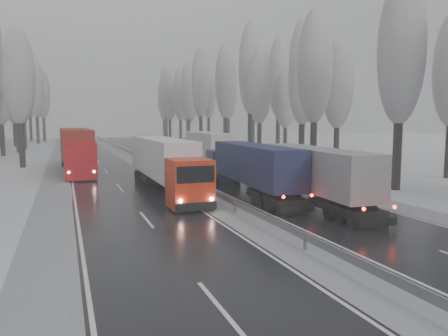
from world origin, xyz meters
TOP-DOWN VIEW (x-y plane):
  - ground at (0.00, 0.00)m, footprint 260.00×260.00m
  - carriageway_right at (5.25, 30.00)m, footprint 7.50×200.00m
  - carriageway_left at (-5.25, 30.00)m, footprint 7.50×200.00m
  - median_slush at (0.00, 30.00)m, footprint 3.00×200.00m
  - shoulder_right at (10.20, 30.00)m, footprint 2.40×200.00m
  - shoulder_left at (-10.20, 30.00)m, footprint 2.40×200.00m
  - median_guardrail at (0.00, 29.99)m, footprint 0.12×200.00m
  - tree_16 at (15.04, 15.67)m, footprint 3.60×3.60m
  - tree_18 at (14.51, 27.03)m, footprint 3.60×3.60m
  - tree_19 at (20.02, 31.03)m, footprint 3.60×3.60m
  - tree_20 at (17.90, 35.17)m, footprint 3.60×3.60m
  - tree_21 at (20.12, 39.17)m, footprint 3.60×3.60m
  - tree_22 at (17.02, 45.60)m, footprint 3.60×3.60m
  - tree_23 at (23.31, 49.60)m, footprint 3.60×3.60m
  - tree_24 at (17.90, 51.02)m, footprint 3.60×3.60m
  - tree_25 at (24.81, 55.02)m, footprint 3.60×3.60m
  - tree_26 at (17.56, 61.27)m, footprint 3.60×3.60m
  - tree_27 at (24.72, 65.27)m, footprint 3.60×3.60m
  - tree_28 at (16.34, 71.95)m, footprint 3.60×3.60m
  - tree_29 at (23.71, 75.95)m, footprint 3.60×3.60m
  - tree_30 at (16.56, 81.70)m, footprint 3.60×3.60m
  - tree_31 at (22.48, 85.70)m, footprint 3.60×3.60m
  - tree_32 at (16.63, 89.21)m, footprint 3.60×3.60m
  - tree_33 at (19.77, 93.21)m, footprint 3.60×3.60m
  - tree_34 at (15.73, 96.32)m, footprint 3.60×3.60m
  - tree_35 at (24.94, 100.32)m, footprint 3.60×3.60m
  - tree_36 at (17.04, 106.16)m, footprint 3.60×3.60m
  - tree_37 at (24.02, 110.16)m, footprint 3.60×3.60m
  - tree_38 at (18.73, 116.73)m, footprint 3.60×3.60m
  - tree_39 at (21.55, 120.73)m, footprint 3.60×3.60m
  - tree_62 at (-13.94, 43.73)m, footprint 3.60×3.60m
  - tree_66 at (-18.16, 62.35)m, footprint 3.60×3.60m
  - tree_68 at (-16.58, 69.11)m, footprint 3.60×3.60m
  - tree_70 at (-16.33, 79.19)m, footprint 3.60×3.60m
  - tree_72 at (-18.93, 88.54)m, footprint 3.60×3.60m
  - tree_73 at (-21.82, 92.54)m, footprint 3.60×3.60m
  - tree_74 at (-15.07, 99.33)m, footprint 3.60×3.60m
  - tree_76 at (-14.05, 108.72)m, footprint 3.60×3.60m
  - tree_77 at (-19.66, 112.72)m, footprint 3.60×3.60m
  - tree_78 at (-17.56, 115.31)m, footprint 3.60×3.60m
  - tree_79 at (-20.33, 119.31)m, footprint 3.60×3.60m
  - truck_grey_tarp at (5.49, 13.09)m, footprint 3.36×14.59m
  - truck_blue_box at (3.19, 17.32)m, footprint 3.00×14.69m
  - truck_cream_box at (6.98, 39.99)m, footprint 3.18×15.61m
  - box_truck_distant at (5.39, 74.45)m, footprint 3.08×7.48m
  - truck_red_white at (-2.30, 20.51)m, footprint 2.61×15.84m
  - truck_red_red at (-8.20, 36.49)m, footprint 3.20×17.73m

SIDE VIEW (x-z plane):
  - ground at x=0.00m, z-range 0.00..0.00m
  - carriageway_right at x=5.25m, z-range 0.00..0.03m
  - carriageway_left at x=-5.25m, z-range 0.00..0.03m
  - median_slush at x=0.00m, z-range 0.00..0.04m
  - shoulder_right at x=10.20m, z-range 0.00..0.04m
  - shoulder_left at x=-10.20m, z-range 0.00..0.04m
  - median_guardrail at x=0.00m, z-range 0.22..0.98m
  - box_truck_distant at x=5.39m, z-range 0.03..2.74m
  - truck_grey_tarp at x=5.49m, z-range 0.31..4.02m
  - truck_blue_box at x=3.19m, z-range 0.31..4.06m
  - truck_cream_box at x=6.98m, z-range 0.33..4.31m
  - truck_red_white at x=-2.30m, z-range 0.34..4.39m
  - truck_red_red at x=-8.20m, z-range 0.38..4.91m
  - tree_23 at x=23.31m, z-range 1.99..15.54m
  - tree_77 at x=-19.66m, z-range 2.10..16.42m
  - tree_33 at x=19.77m, z-range 2.10..16.42m
  - tree_19 at x=20.02m, z-range 2.13..16.70m
  - tree_72 at x=-18.93m, z-range 2.21..17.31m
  - tree_66 at x=-18.16m, z-range 2.22..17.45m
  - tree_20 at x=17.90m, z-range 2.29..18.00m
  - tree_22 at x=17.02m, z-range 2.31..18.17m
  - tree_62 at x=-13.94m, z-range 2.34..18.38m
  - tree_39 at x=21.55m, z-range 2.36..18.54m
  - tree_37 at x=24.02m, z-range 2.38..18.75m
  - tree_16 at x=15.04m, z-range 2.40..18.93m
  - tree_18 at x=14.51m, z-range 2.41..18.99m
  - tree_68 at x=-16.58m, z-range 2.42..19.07m
  - tree_79 at x=-20.33m, z-range 2.48..19.54m
  - tree_70 at x=-16.33m, z-range 2.48..19.57m
  - tree_73 at x=-21.82m, z-range 2.50..19.72m
  - tree_32 at x=16.63m, z-range 2.51..19.85m
  - tree_27 at x=24.72m, z-range 2.55..20.17m
  - tree_34 at x=15.73m, z-range 2.55..20.19m
  - tree_30 at x=16.56m, z-range 2.59..20.45m
  - tree_38 at x=18.73m, z-range 2.60..20.58m
  - tree_29 at x=23.71m, z-range 2.62..20.73m
  - tree_35 at x=24.94m, z-range 2.64..20.89m
  - tree_76 at x=-14.05m, z-range 2.68..21.23m
  - tree_31 at x=22.48m, z-range 2.68..21.26m
  - tree_21 at x=20.12m, z-range 2.69..21.31m
  - tree_26 at x=17.56m, z-range 2.71..21.49m
  - tree_25 at x=24.81m, z-range 2.80..22.24m
  - tree_78 at x=-17.56m, z-range 2.81..22.37m
  - tree_28 at x=16.34m, z-range 2.82..22.45m
  - tree_74 at x=-15.07m, z-range 2.83..22.52m
  - tree_36 at x=17.04m, z-range 2.91..23.13m
  - tree_24 at x=17.90m, z-range 2.94..23.43m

